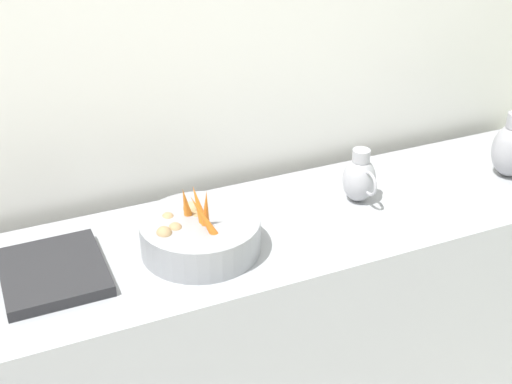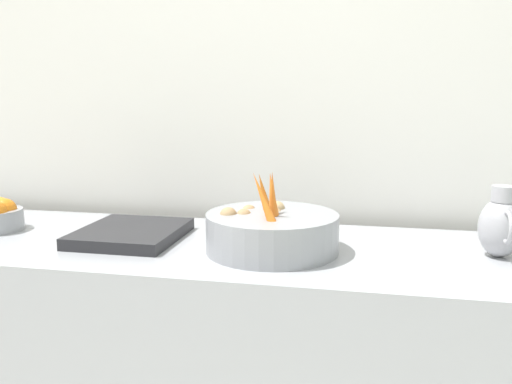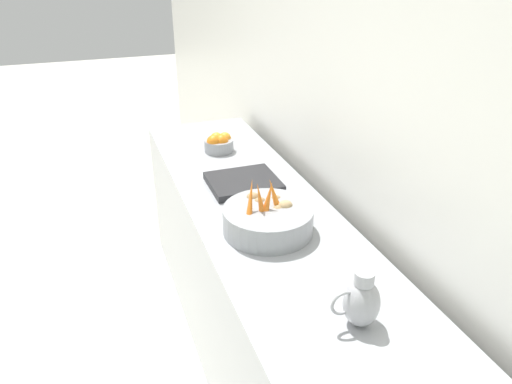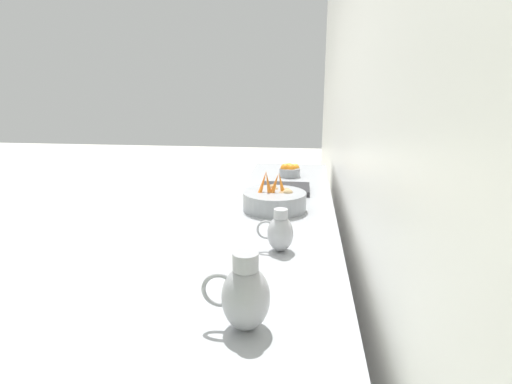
{
  "view_description": "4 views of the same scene",
  "coord_description": "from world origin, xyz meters",
  "px_view_note": "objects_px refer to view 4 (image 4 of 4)",
  "views": [
    {
      "loc": [
        0.25,
        -0.39,
        2.12
      ],
      "look_at": [
        -1.4,
        0.34,
        1.11
      ],
      "focal_mm": 47.9,
      "sensor_mm": 36.0,
      "label": 1
    },
    {
      "loc": [
        -0.05,
        0.43,
        1.33
      ],
      "look_at": [
        -1.34,
        0.17,
        1.1
      ],
      "focal_mm": 36.69,
      "sensor_mm": 36.0,
      "label": 2
    },
    {
      "loc": [
        -0.83,
        1.85,
        1.99
      ],
      "look_at": [
        -1.42,
        0.2,
        1.1
      ],
      "focal_mm": 34.56,
      "sensor_mm": 36.0,
      "label": 3
    },
    {
      "loc": [
        -1.66,
        2.57,
        1.64
      ],
      "look_at": [
        -1.39,
        0.41,
        1.07
      ],
      "focal_mm": 29.07,
      "sensor_mm": 36.0,
      "label": 4
    }
  ],
  "objects_px": {
    "vegetable_colander": "(275,200)",
    "metal_pitcher_short": "(280,232)",
    "orange_bowl": "(290,170)",
    "metal_pitcher_tall": "(245,295)"
  },
  "relations": [
    {
      "from": "orange_bowl",
      "to": "metal_pitcher_short",
      "type": "relative_size",
      "value": 0.86
    },
    {
      "from": "vegetable_colander",
      "to": "orange_bowl",
      "type": "relative_size",
      "value": 2.23
    },
    {
      "from": "orange_bowl",
      "to": "metal_pitcher_tall",
      "type": "bearing_deg",
      "value": 88.85
    },
    {
      "from": "vegetable_colander",
      "to": "metal_pitcher_short",
      "type": "height_order",
      "value": "vegetable_colander"
    },
    {
      "from": "vegetable_colander",
      "to": "orange_bowl",
      "type": "height_order",
      "value": "vegetable_colander"
    },
    {
      "from": "metal_pitcher_short",
      "to": "orange_bowl",
      "type": "bearing_deg",
      "value": -89.19
    },
    {
      "from": "metal_pitcher_tall",
      "to": "orange_bowl",
      "type": "bearing_deg",
      "value": -91.15
    },
    {
      "from": "vegetable_colander",
      "to": "metal_pitcher_tall",
      "type": "height_order",
      "value": "metal_pitcher_tall"
    },
    {
      "from": "orange_bowl",
      "to": "metal_pitcher_short",
      "type": "bearing_deg",
      "value": 90.81
    },
    {
      "from": "vegetable_colander",
      "to": "orange_bowl",
      "type": "xyz_separation_m",
      "value": [
        -0.05,
        -0.94,
        -0.01
      ]
    }
  ]
}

